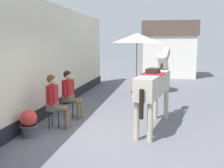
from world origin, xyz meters
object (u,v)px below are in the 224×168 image
seated_visitor_near (55,98)px  seated_visitor_far (70,92)px  cafe_parasol (137,38)px  flower_planter_middle (29,123)px  saddled_horse_center (155,83)px

seated_visitor_near → seated_visitor_far: (0.06, 1.00, 0.00)m
seated_visitor_far → cafe_parasol: size_ratio=0.54×
seated_visitor_far → flower_planter_middle: 1.84m
seated_visitor_near → seated_visitor_far: same height
cafe_parasol → flower_planter_middle: bearing=-107.9°
seated_visitor_near → saddled_horse_center: size_ratio=0.47×
saddled_horse_center → flower_planter_middle: (-2.88, -1.23, -0.82)m
flower_planter_middle → seated_visitor_near: bearing=62.9°
seated_visitor_far → cafe_parasol: 4.89m
seated_visitor_far → cafe_parasol: (1.53, 4.36, 1.59)m
seated_visitor_near → saddled_horse_center: saddled_horse_center is taller
seated_visitor_far → flower_planter_middle: seated_visitor_far is taller
seated_visitor_far → flower_planter_middle: size_ratio=2.17×
cafe_parasol → seated_visitor_far: bearing=-109.4°
seated_visitor_near → cafe_parasol: (1.60, 5.37, 1.59)m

